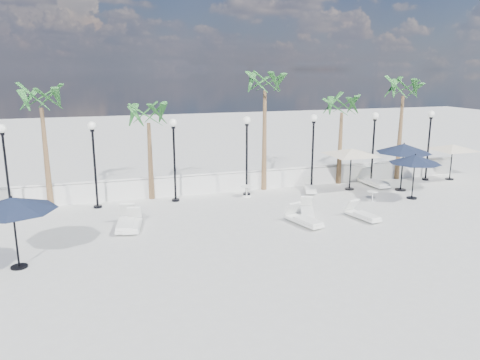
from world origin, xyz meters
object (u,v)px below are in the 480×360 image
object	(u,v)px
lounger_3	(307,211)
lounger_4	(363,214)
parasol_navy_left	(12,204)
parasol_navy_right	(404,148)
lounger_5	(304,219)
parasol_cream_sq_a	(352,149)
lounger_7	(373,181)
parasol_cream_sq_b	(453,145)
lounger_1	(126,222)
lounger_2	(133,224)
parasol_navy_mid	(415,159)
lounger_6	(310,188)

from	to	relation	value
lounger_3	lounger_4	xyz separation A→B (m)	(1.95, -1.15, -0.00)
parasol_navy_left	parasol_navy_right	xyz separation A→B (m)	(17.24, 4.51, 0.11)
parasol_navy_right	lounger_5	bearing A→B (deg)	-154.00
parasol_navy_left	parasol_cream_sq_a	world-z (taller)	parasol_navy_left
lounger_7	parasol_cream_sq_b	size ratio (longest dim) A/B	0.50
lounger_1	lounger_2	world-z (taller)	lounger_1
parasol_navy_right	lounger_3	bearing A→B (deg)	-159.55
parasol_navy_mid	parasol_navy_right	size ratio (longest dim) A/B	0.88
lounger_1	lounger_6	world-z (taller)	lounger_1
lounger_2	parasol_cream_sq_b	world-z (taller)	parasol_cream_sq_b
lounger_7	parasol_cream_sq_b	distance (m)	5.21
lounger_2	lounger_1	bearing A→B (deg)	151.34
lounger_6	lounger_1	bearing A→B (deg)	-142.49
lounger_2	parasol_navy_mid	world-z (taller)	parasol_navy_mid
lounger_6	parasol_navy_right	distance (m)	5.07
lounger_1	parasol_navy_right	xyz separation A→B (m)	(13.77, 1.75, 1.91)
parasol_navy_left	lounger_2	bearing A→B (deg)	34.83
lounger_5	lounger_7	bearing A→B (deg)	21.87
lounger_2	parasol_cream_sq_a	bearing A→B (deg)	25.35
lounger_3	parasol_navy_mid	bearing A→B (deg)	31.99
lounger_2	lounger_6	world-z (taller)	lounger_2
parasol_cream_sq_a	parasol_cream_sq_b	size ratio (longest dim) A/B	1.09
lounger_5	parasol_cream_sq_b	distance (m)	12.20
lounger_7	parasol_navy_left	xyz separation A→B (m)	(-16.42, -5.74, 1.78)
lounger_4	parasol_cream_sq_a	distance (m)	5.28
lounger_2	parasol_navy_right	world-z (taller)	parasol_navy_right
lounger_3	parasol_navy_mid	distance (m)	6.23
lounger_1	parasol_navy_mid	world-z (taller)	parasol_navy_mid
lounger_2	parasol_navy_left	distance (m)	4.86
lounger_6	parasol_cream_sq_b	size ratio (longest dim) A/B	0.41
lounger_7	parasol_navy_right	size ratio (longest dim) A/B	0.77
lounger_1	lounger_4	world-z (taller)	lounger_1
lounger_3	parasol_navy_left	xyz separation A→B (m)	(-10.86, -2.13, 1.83)
lounger_4	lounger_5	distance (m)	2.61
lounger_4	parasol_navy_left	bearing A→B (deg)	172.53
lounger_3	parasol_navy_right	bearing A→B (deg)	43.83
parasol_navy_mid	lounger_2	bearing A→B (deg)	-178.00
lounger_1	lounger_2	xyz separation A→B (m)	(0.24, -0.19, -0.03)
lounger_4	parasol_navy_left	size ratio (longest dim) A/B	0.66
parasol_navy_left	lounger_6	bearing A→B (deg)	24.06
parasol_navy_mid	lounger_5	bearing A→B (deg)	-163.49
lounger_1	parasol_cream_sq_a	size ratio (longest dim) A/B	0.44
lounger_3	parasol_navy_mid	size ratio (longest dim) A/B	0.72
lounger_2	parasol_navy_left	size ratio (longest dim) A/B	0.70
lounger_5	parasol_navy_left	world-z (taller)	parasol_navy_left
lounger_3	parasol_cream_sq_a	xyz separation A→B (m)	(3.99, 3.33, 1.90)
parasol_navy_mid	parasol_cream_sq_a	distance (m)	3.11
parasol_navy_left	parasol_navy_right	bearing A→B (deg)	14.67
lounger_3	lounger_5	bearing A→B (deg)	-98.72
parasol_cream_sq_a	lounger_6	bearing A→B (deg)	174.49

